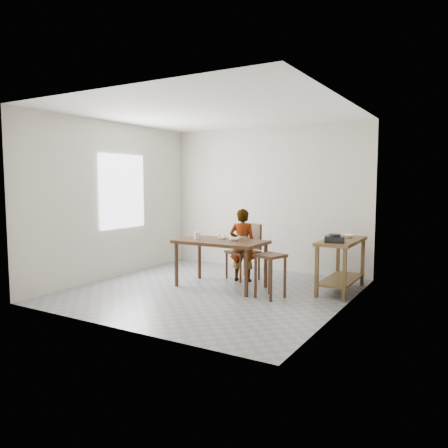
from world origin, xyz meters
The scene contains 17 objects.
floor centered at (0.00, 0.00, -0.02)m, with size 4.00×4.00×0.04m, color slate.
ceiling centered at (0.00, 0.00, 2.72)m, with size 4.00×4.00×0.04m, color white.
wall_back centered at (0.00, 2.02, 1.35)m, with size 4.00×0.04×2.70m, color beige.
wall_front centered at (0.00, -2.02, 1.35)m, with size 4.00×0.04×2.70m, color beige.
wall_left centered at (-2.02, 0.00, 1.35)m, with size 0.04×4.00×2.70m, color beige.
wall_right centered at (2.02, 0.00, 1.35)m, with size 0.04×4.00×2.70m, color beige.
window_pane centered at (-1.97, 0.20, 1.50)m, with size 0.02×1.10×1.30m, color white.
dining_table centered at (0.00, 0.30, 0.38)m, with size 1.40×0.80×0.75m, color #372012, non-canonical shape.
prep_counter centered at (1.72, 1.00, 0.40)m, with size 0.50×1.20×0.80m, color brown, non-canonical shape.
child centered at (0.10, 0.85, 0.61)m, with size 0.45×0.29×1.23m, color white.
dining_chair centered at (0.04, 0.97, 0.48)m, with size 0.46×0.46×0.95m, color #372012, non-canonical shape.
stool centered at (0.95, 0.10, 0.32)m, with size 0.36×0.36×0.64m, color #372012, non-canonical shape.
glass_tumbler centered at (-0.41, 0.24, 0.81)m, with size 0.09×0.09×0.11m, color silver.
small_bowl centered at (0.21, 0.35, 0.77)m, with size 0.15×0.15×0.05m, color white.
banana centered at (-0.05, 0.43, 0.78)m, with size 0.15×0.11×0.05m, color #E5C24B, non-canonical shape.
serving_bowl centered at (1.73, 1.24, 0.83)m, with size 0.21×0.21×0.05m, color white.
gas_burner centered at (1.72, 0.64, 0.85)m, with size 0.28×0.28×0.09m, color black.
Camera 1 is at (3.52, -5.55, 1.67)m, focal length 35.00 mm.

